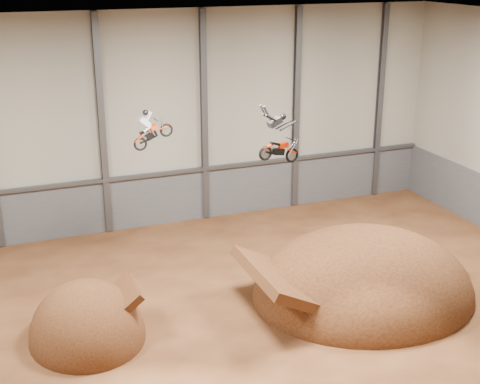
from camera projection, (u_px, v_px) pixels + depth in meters
name	position (u px, v px, depth m)	size (l,w,h in m)	color
floor	(238.00, 334.00, 31.78)	(40.00, 40.00, 0.00)	#442412
back_wall	(154.00, 122.00, 42.64)	(40.00, 0.10, 14.00)	#A19E8E
ceiling	(238.00, 33.00, 27.14)	(40.00, 40.00, 0.00)	black
lower_band_back	(157.00, 199.00, 44.30)	(39.80, 0.18, 3.50)	#53555B
steel_rail	(157.00, 174.00, 43.57)	(39.80, 0.35, 0.20)	#47494F
steel_column_2	(102.00, 127.00, 41.33)	(0.40, 0.36, 13.90)	#47494F
steel_column_3	(204.00, 118.00, 43.61)	(0.40, 0.36, 13.90)	#47494F
steel_column_4	(296.00, 110.00, 45.89)	(0.40, 0.36, 13.90)	#47494F
steel_column_5	(380.00, 103.00, 48.17)	(0.40, 0.36, 13.90)	#47494F
takeoff_ramp	(88.00, 337.00, 31.48)	(5.39, 6.22, 5.39)	#391C0E
landing_ramp	(363.00, 294.00, 35.49)	(11.96, 10.58, 6.90)	#391C0E
fmx_rider_a	(155.00, 124.00, 34.27)	(2.22, 0.85, 2.01)	red
fmx_rider_b	(278.00, 135.00, 31.98)	(3.07, 0.88, 2.63)	red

